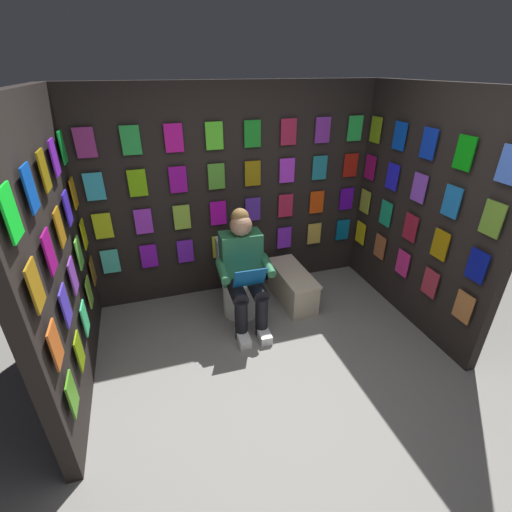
# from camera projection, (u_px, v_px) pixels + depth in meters

# --- Properties ---
(ground_plane) EXTENTS (30.00, 30.00, 0.00)m
(ground_plane) POSITION_uv_depth(u_px,v_px,m) (303.00, 417.00, 2.74)
(ground_plane) COLOR gray
(display_wall_back) EXTENTS (3.18, 0.14, 2.25)m
(display_wall_back) POSITION_uv_depth(u_px,v_px,m) (233.00, 195.00, 3.89)
(display_wall_back) COLOR black
(display_wall_back) RESTS_ON ground
(display_wall_left) EXTENTS (0.14, 1.95, 2.25)m
(display_wall_left) POSITION_uv_depth(u_px,v_px,m) (421.00, 211.00, 3.46)
(display_wall_left) COLOR black
(display_wall_left) RESTS_ON ground
(display_wall_right) EXTENTS (0.14, 1.95, 2.25)m
(display_wall_right) POSITION_uv_depth(u_px,v_px,m) (55.00, 259.00, 2.61)
(display_wall_right) COLOR black
(display_wall_right) RESTS_ON ground
(toilet) EXTENTS (0.41, 0.56, 0.77)m
(toilet) POSITION_uv_depth(u_px,v_px,m) (239.00, 282.00, 3.83)
(toilet) COLOR white
(toilet) RESTS_ON ground
(person_reading) EXTENTS (0.53, 0.69, 1.19)m
(person_reading) POSITION_uv_depth(u_px,v_px,m) (244.00, 270.00, 3.51)
(person_reading) COLOR #286B42
(person_reading) RESTS_ON ground
(comic_longbox_near) EXTENTS (0.33, 0.78, 0.37)m
(comic_longbox_near) POSITION_uv_depth(u_px,v_px,m) (292.00, 286.00, 4.02)
(comic_longbox_near) COLOR beige
(comic_longbox_near) RESTS_ON ground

